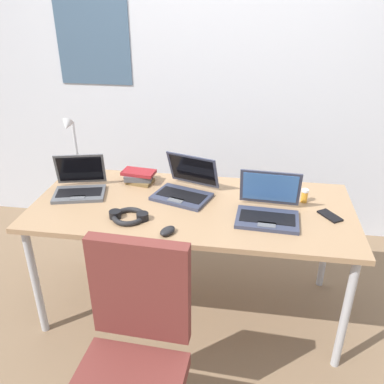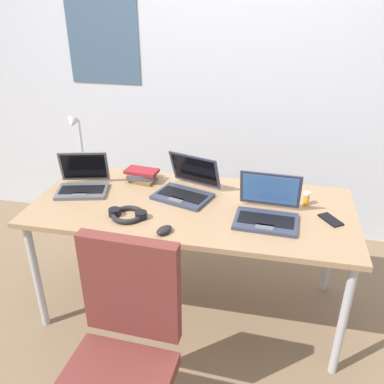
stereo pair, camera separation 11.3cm
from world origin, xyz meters
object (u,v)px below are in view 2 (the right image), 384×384
Objects in this scene: laptop_back_left at (83,183)px; laptop_front_right at (267,211)px; computer_mouse at (164,230)px; laptop_by_keyboard at (186,188)px; cell_phone at (331,220)px; book_stack at (142,175)px; office_chair at (120,377)px; pill_bottle at (306,198)px; desk_lamp at (79,145)px; headphones at (128,214)px.

laptop_front_right is (1.10, -0.12, 0.00)m from laptop_back_left.
laptop_back_left is 3.60× the size of computer_mouse.
laptop_by_keyboard is 4.09× the size of computer_mouse.
book_stack reaches higher than cell_phone.
cell_phone is at bearing 45.74° from office_chair.
laptop_front_right is 3.54× the size of computer_mouse.
pill_bottle is at bearing -6.51° from book_stack.
book_stack is (-1.00, 0.11, -0.00)m from pill_bottle.
pill_bottle is 1.01m from book_stack.
headphones is (0.49, -0.48, -0.18)m from desk_lamp.
desk_lamp is at bearing 135.59° from headphones.
desk_lamp is at bearing 163.96° from laptop_front_right.
cell_phone is (0.83, 0.30, -0.01)m from computer_mouse.
laptop_by_keyboard is 1.83× the size of headphones.
computer_mouse is (-0.02, -0.43, -0.03)m from laptop_by_keyboard.
computer_mouse is 0.10× the size of office_chair.
laptop_by_keyboard reaches higher than cell_phone.
book_stack is (-0.32, 0.13, -0.01)m from laptop_by_keyboard.
book_stack is at bearing 32.73° from laptop_back_left.
cell_phone is (0.81, -0.13, -0.04)m from laptop_by_keyboard.
office_chair is at bearing -59.07° from laptop_back_left.
laptop_by_keyboard is at bearing -23.08° from book_stack.
laptop_by_keyboard is 0.40× the size of office_chair.
laptop_back_left is at bearing -174.09° from laptop_by_keyboard.
laptop_back_left is 2.54× the size of cell_phone.
laptop_back_left reaches higher than book_stack.
laptop_back_left is at bearing 173.73° from laptop_front_right.
computer_mouse reaches higher than cell_phone.
headphones is (0.38, -0.25, -0.03)m from laptop_back_left.
pill_bottle reaches higher than computer_mouse.
laptop_by_keyboard is at bearing -12.54° from desk_lamp.
pill_bottle is (1.31, 0.08, -0.00)m from laptop_back_left.
laptop_front_right is 2.50× the size of cell_phone.
desk_lamp reaches higher than laptop_front_right.
computer_mouse is 0.69m from office_chair.
office_chair is at bearing -122.58° from laptop_front_right.
cell_phone is at bearing -10.82° from desk_lamp.
book_stack is at bearing -4.12° from desk_lamp.
cell_phone is at bearing -13.30° from book_stack.
cell_phone is (0.33, 0.05, -0.04)m from laptop_front_right.
desk_lamp is at bearing 120.19° from office_chair.
laptop_by_keyboard is 1.84× the size of book_stack.
headphones is 2.71× the size of pill_bottle.
computer_mouse is (0.61, -0.37, -0.03)m from laptop_back_left.
desk_lamp is at bearing 175.88° from book_stack.
desk_lamp is 0.41× the size of office_chair.
headphones is at bearing -177.03° from computer_mouse.
computer_mouse is 0.26m from headphones.
headphones is 0.22× the size of office_chair.
pill_bottle is at bearing 94.83° from cell_phone.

